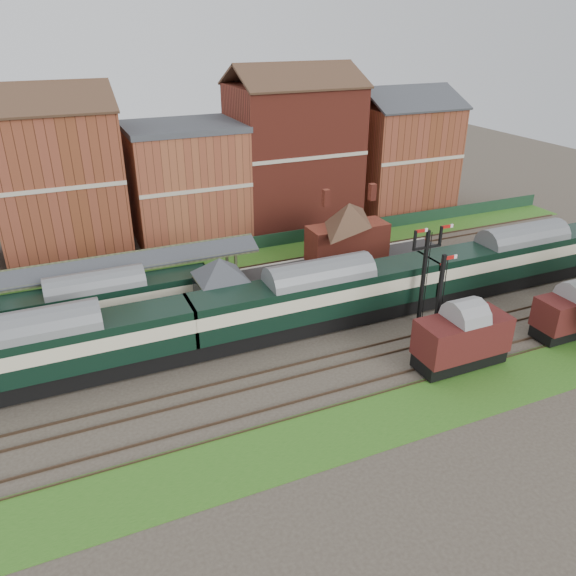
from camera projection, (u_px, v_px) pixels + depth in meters
name	position (u px, v px, depth m)	size (l,w,h in m)	color
ground	(272.00, 337.00, 44.01)	(160.00, 160.00, 0.00)	#473D33
grass_back	(213.00, 264.00, 57.20)	(90.00, 4.50, 0.06)	#2D6619
grass_front	(347.00, 430.00, 34.10)	(90.00, 5.00, 0.06)	#2D6619
fence	(207.00, 250.00, 58.54)	(90.00, 0.12, 1.50)	#193823
platform	(179.00, 293.00, 50.03)	(55.00, 3.40, 1.00)	#2D2D2D
signal_box	(221.00, 291.00, 44.22)	(5.40, 5.40, 6.00)	#617050
brick_hut	(312.00, 296.00, 47.98)	(3.20, 2.64, 2.94)	brown
station_building	(348.00, 230.00, 54.68)	(8.10, 8.10, 5.90)	maroon
canopy	(103.00, 261.00, 46.09)	(26.00, 3.89, 4.08)	#495132
semaphore_bracket	(424.00, 270.00, 44.29)	(3.60, 0.25, 8.18)	black
semaphore_siding	(438.00, 304.00, 40.06)	(1.23, 0.25, 8.00)	black
town_backdrop	(184.00, 176.00, 61.54)	(69.00, 10.00, 16.00)	maroon
dmu_train	(319.00, 297.00, 44.27)	(61.96, 3.25, 4.76)	black
platform_railcar	(98.00, 304.00, 43.96)	(17.99, 2.83, 4.14)	black
goods_van_a	(462.00, 338.00, 39.50)	(6.65, 2.88, 4.03)	black
goods_van_b	(572.00, 312.00, 43.45)	(5.95, 2.58, 3.61)	black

